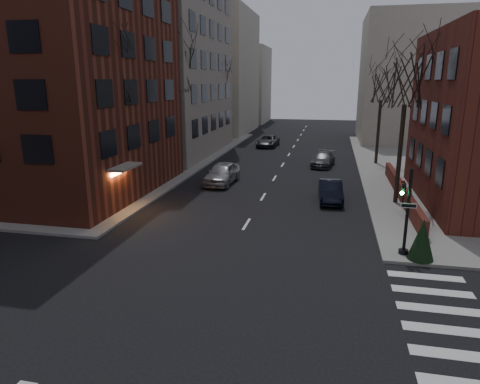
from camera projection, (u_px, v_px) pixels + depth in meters
name	position (u px, v px, depth m)	size (l,w,h in m)	color
ground	(169.00, 351.00, 12.92)	(160.00, 160.00, 0.00)	black
sidewalk_far_left	(21.00, 154.00, 47.14)	(44.00, 44.00, 0.15)	gray
building_left_brick	(39.00, 64.00, 29.37)	(15.00, 15.00, 18.00)	maroon
building_left_tan	(129.00, 20.00, 44.96)	(18.00, 18.00, 28.00)	gray
low_wall_right	(402.00, 191.00, 28.84)	(0.35, 16.00, 1.00)	#5C241A
building_distant_la	(206.00, 73.00, 65.69)	(14.00, 16.00, 18.00)	#B3AC97
building_distant_ra	(418.00, 79.00, 55.14)	(14.00, 14.00, 16.00)	#B3AC97
building_distant_lb	(241.00, 85.00, 81.87)	(10.00, 12.00, 14.00)	#B3AC97
traffic_signal	(405.00, 217.00, 19.33)	(0.76, 0.44, 4.00)	black
tree_left_a	(111.00, 71.00, 25.79)	(4.18, 4.18, 10.26)	#2D231C
tree_left_b	(179.00, 68.00, 37.03)	(4.40, 4.40, 10.80)	#2D231C
tree_left_c	(220.00, 79.00, 50.49)	(3.96, 3.96, 9.72)	#2D231C
tree_right_a	(407.00, 78.00, 26.12)	(3.96, 3.96, 9.72)	#2D231C
tree_right_b	(382.00, 84.00, 39.48)	(3.74, 3.74, 9.18)	#2D231C
streetlamp_near	(171.00, 128.00, 34.31)	(0.36, 0.36, 6.28)	black
streetlamp_far	(229.00, 111.00, 53.23)	(0.36, 0.36, 6.28)	black
parked_sedan	(330.00, 191.00, 28.68)	(1.48, 4.25, 1.40)	black
car_lane_silver	(222.00, 173.00, 33.58)	(1.97, 4.91, 1.67)	#A5A5AA
car_lane_gray	(323.00, 159.00, 40.40)	(1.83, 4.49, 1.30)	#3E3E43
car_lane_far	(268.00, 141.00, 52.37)	(2.26, 4.91, 1.36)	#38383D
sandwich_board	(408.00, 197.00, 27.52)	(0.40, 0.56, 0.91)	silver
evergreen_shrub	(422.00, 239.00, 18.93)	(1.14, 1.14, 1.90)	black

